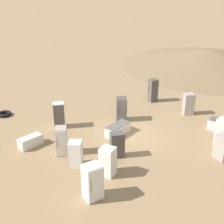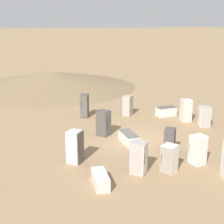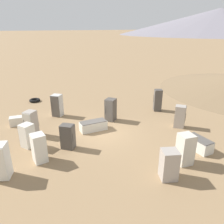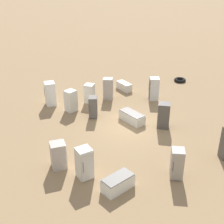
% 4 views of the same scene
% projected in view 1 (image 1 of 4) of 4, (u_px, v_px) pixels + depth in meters
% --- Properties ---
extents(ground_plane, '(1000.00, 1000.00, 0.00)m').
position_uv_depth(ground_plane, '(130.00, 134.00, 20.05)').
color(ground_plane, '#937551').
extents(dirt_mound, '(19.49, 19.49, 1.81)m').
position_uv_depth(dirt_mound, '(209.00, 58.00, 34.82)').
color(dirt_mound, '#7F6647').
rests_on(dirt_mound, ground_plane).
extents(discarded_fridge_0, '(0.99, 0.97, 1.69)m').
position_uv_depth(discarded_fridge_0, '(122.00, 109.00, 21.69)').
color(discarded_fridge_0, '#4C4742').
rests_on(discarded_fridge_0, ground_plane).
extents(discarded_fridge_1, '(1.56, 0.99, 0.63)m').
position_uv_depth(discarded_fridge_1, '(31.00, 141.00, 18.58)').
color(discarded_fridge_1, beige).
rests_on(discarded_fridge_1, ground_plane).
extents(discarded_fridge_2, '(1.05, 1.03, 1.75)m').
position_uv_depth(discarded_fridge_2, '(93.00, 182.00, 14.02)').
color(discarded_fridge_2, white).
rests_on(discarded_fridge_2, ground_plane).
extents(discarded_fridge_3, '(0.91, 0.94, 1.58)m').
position_uv_depth(discarded_fridge_3, '(189.00, 104.00, 22.68)').
color(discarded_fridge_3, '#A89E93').
rests_on(discarded_fridge_3, ground_plane).
extents(discarded_fridge_4, '(0.87, 0.90, 1.43)m').
position_uv_depth(discarded_fridge_4, '(75.00, 154.00, 16.53)').
color(discarded_fridge_4, silver).
rests_on(discarded_fridge_4, ground_plane).
extents(discarded_fridge_5, '(0.91, 0.93, 1.47)m').
position_uv_depth(discarded_fridge_5, '(117.00, 145.00, 17.37)').
color(discarded_fridge_5, '#4C4742').
rests_on(discarded_fridge_5, ground_plane).
extents(discarded_fridge_6, '(1.01, 1.03, 1.46)m').
position_uv_depth(discarded_fridge_6, '(223.00, 146.00, 17.22)').
color(discarded_fridge_6, '#A89E93').
rests_on(discarded_fridge_6, ground_plane).
extents(discarded_fridge_7, '(0.99, 0.99, 1.74)m').
position_uv_depth(discarded_fridge_7, '(59.00, 115.00, 20.70)').
color(discarded_fridge_7, silver).
rests_on(discarded_fridge_7, ground_plane).
extents(discarded_fridge_8, '(0.95, 0.92, 1.66)m').
position_uv_depth(discarded_fridge_8, '(61.00, 141.00, 17.58)').
color(discarded_fridge_8, '#A89E93').
rests_on(discarded_fridge_8, ground_plane).
extents(discarded_fridge_9, '(0.84, 0.83, 1.83)m').
position_uv_depth(discarded_fridge_9, '(153.00, 90.00, 24.97)').
color(discarded_fridge_9, '#4C4742').
rests_on(discarded_fridge_9, ground_plane).
extents(discarded_fridge_10, '(1.94, 1.09, 0.66)m').
position_uv_depth(discarded_fridge_10, '(118.00, 129.00, 20.00)').
color(discarded_fridge_10, silver).
rests_on(discarded_fridge_10, ground_plane).
extents(discarded_fridge_11, '(0.67, 0.76, 1.57)m').
position_uv_depth(discarded_fridge_11, '(108.00, 161.00, 15.73)').
color(discarded_fridge_11, silver).
rests_on(discarded_fridge_11, ground_plane).
extents(discarded_fridge_12, '(0.92, 0.90, 1.66)m').
position_uv_depth(discarded_fridge_12, '(223.00, 132.00, 18.61)').
color(discarded_fridge_12, beige).
rests_on(discarded_fridge_12, ground_plane).
extents(discarded_fridge_13, '(0.98, 1.65, 0.71)m').
position_uv_depth(discarded_fridge_13, '(221.00, 125.00, 20.45)').
color(discarded_fridge_13, silver).
rests_on(discarded_fridge_13, ground_plane).
extents(scrap_tire, '(1.01, 1.01, 0.25)m').
position_uv_depth(scrap_tire, '(4.00, 114.00, 22.70)').
color(scrap_tire, black).
rests_on(scrap_tire, ground_plane).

